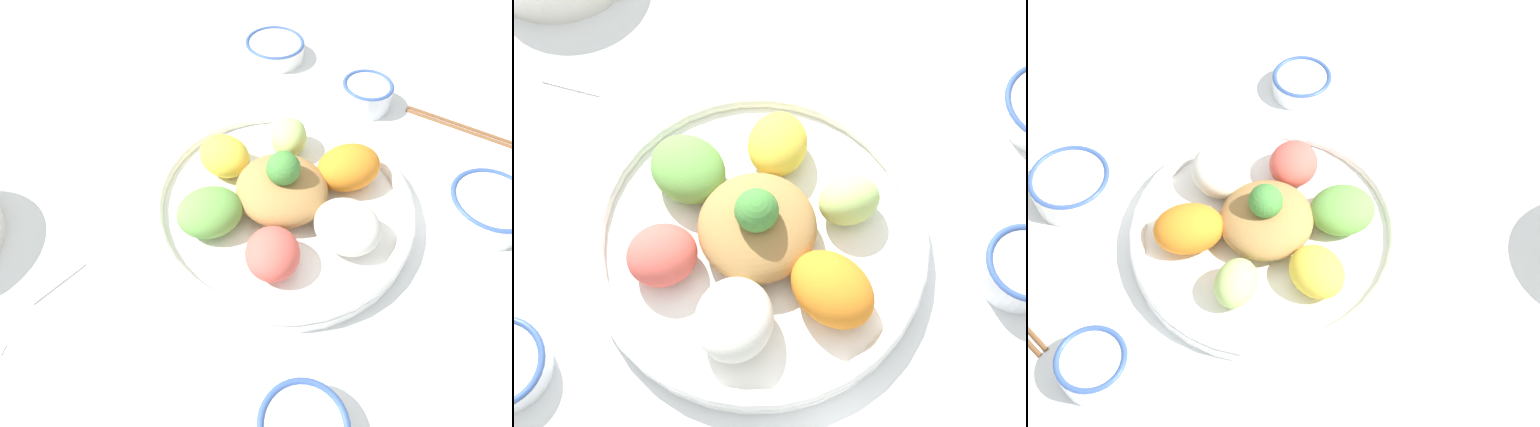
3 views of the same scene
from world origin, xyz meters
The scene contains 7 objects.
ground_plane centered at (0.00, 0.00, 0.00)m, with size 2.40×2.40×0.00m, color white.
salad_platter centered at (0.04, 0.04, 0.03)m, with size 0.37×0.37×0.11m.
rice_bowl_blue centered at (-0.05, 0.31, 0.03)m, with size 0.09×0.09×0.05m.
sauce_bowl_dark centered at (0.23, 0.26, 0.03)m, with size 0.11×0.11×0.05m.
rice_bowl_plain centered at (0.28, -0.13, 0.02)m, with size 0.09×0.09×0.03m.
serving_spoon_main centered at (0.00, -0.35, 0.00)m, with size 0.11×0.11×0.01m.
serving_spoon_extra centered at (-0.05, -0.22, 0.00)m, with size 0.05×0.12×0.01m.
Camera 3 is at (-0.46, 0.24, 0.82)m, focal length 50.00 mm.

